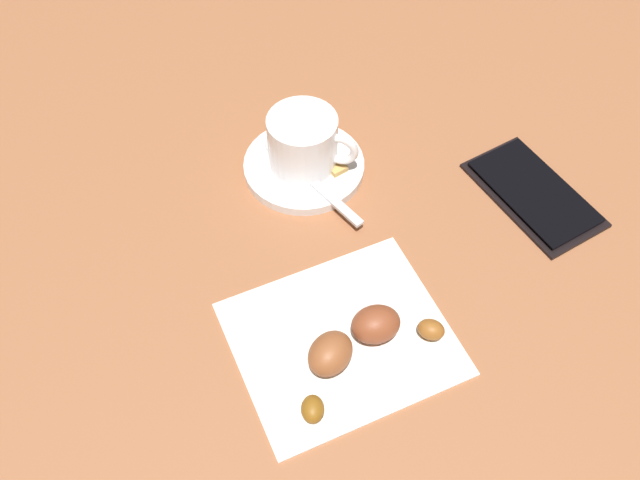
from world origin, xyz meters
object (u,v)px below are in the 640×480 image
(sugar_packet, at_px, (324,155))
(cell_phone, at_px, (536,197))
(espresso_cup, at_px, (301,142))
(napkin, at_px, (342,338))
(teaspoon, at_px, (297,167))
(croissant, at_px, (356,343))
(saucer, at_px, (302,167))

(sugar_packet, height_order, cell_phone, sugar_packet)
(espresso_cup, xyz_separation_m, napkin, (-0.20, 0.02, -0.04))
(teaspoon, distance_m, croissant, 0.21)
(teaspoon, bearing_deg, saucer, -44.65)
(croissant, bearing_deg, sugar_packet, -8.41)
(saucer, bearing_deg, cell_phone, -114.76)
(cell_phone, bearing_deg, napkin, 113.72)
(sugar_packet, bearing_deg, espresso_cup, 71.38)
(saucer, bearing_deg, espresso_cup, -2.67)
(saucer, bearing_deg, sugar_packet, -83.69)
(espresso_cup, distance_m, napkin, 0.20)
(espresso_cup, relative_size, sugar_packet, 1.48)
(sugar_packet, xyz_separation_m, croissant, (-0.22, 0.03, 0.01))
(espresso_cup, height_order, croissant, espresso_cup)
(napkin, bearing_deg, espresso_cup, -4.32)
(saucer, distance_m, teaspoon, 0.01)
(teaspoon, height_order, croissant, croissant)
(espresso_cup, relative_size, croissant, 0.63)
(croissant, height_order, cell_phone, croissant)
(saucer, distance_m, croissant, 0.21)
(cell_phone, bearing_deg, croissant, 117.75)
(saucer, xyz_separation_m, cell_phone, (-0.10, -0.21, -0.00))
(espresso_cup, height_order, napkin, espresso_cup)
(teaspoon, height_order, cell_phone, teaspoon)
(napkin, relative_size, cell_phone, 1.18)
(espresso_cup, xyz_separation_m, cell_phone, (-0.10, -0.21, -0.03))
(espresso_cup, relative_size, teaspoon, 0.65)
(napkin, distance_m, croissant, 0.02)
(teaspoon, xyz_separation_m, croissant, (-0.21, 0.00, 0.01))
(teaspoon, distance_m, cell_phone, 0.24)
(espresso_cup, height_order, sugar_packet, espresso_cup)
(croissant, distance_m, cell_phone, 0.25)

